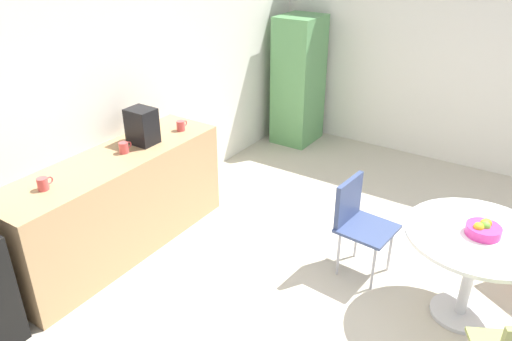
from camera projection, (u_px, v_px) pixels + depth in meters
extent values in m
plane|color=beige|center=(431.00, 328.00, 3.63)|extent=(6.00, 6.00, 0.00)
cube|color=white|center=(122.00, 89.00, 4.51)|extent=(6.00, 0.10, 2.60)
cube|color=tan|center=(118.00, 204.00, 4.33)|extent=(2.12, 0.60, 0.90)
cube|color=#599959|center=(298.00, 81.00, 6.41)|extent=(0.60, 0.50, 1.64)
cylinder|color=silver|center=(460.00, 312.00, 3.75)|extent=(0.44, 0.44, 0.03)
cylinder|color=silver|center=(469.00, 274.00, 3.58)|extent=(0.08, 0.08, 0.70)
cylinder|color=white|center=(479.00, 235.00, 3.43)|extent=(1.00, 1.00, 0.03)
cylinder|color=silver|center=(390.00, 249.00, 4.14)|extent=(0.02, 0.02, 0.42)
cylinder|color=silver|center=(373.00, 268.00, 3.92)|extent=(0.02, 0.02, 0.42)
cylinder|color=silver|center=(356.00, 236.00, 4.31)|extent=(0.02, 0.02, 0.42)
cylinder|color=silver|center=(338.00, 253.00, 4.09)|extent=(0.02, 0.02, 0.42)
cube|color=#384772|center=(367.00, 229.00, 4.01)|extent=(0.45, 0.45, 0.03)
cube|color=#384772|center=(349.00, 200.00, 4.02)|extent=(0.38, 0.07, 0.38)
cylinder|color=#D8338C|center=(483.00, 230.00, 3.40)|extent=(0.24, 0.24, 0.07)
sphere|color=#66B233|center=(485.00, 226.00, 3.38)|extent=(0.07, 0.07, 0.07)
sphere|color=yellow|center=(485.00, 224.00, 3.40)|extent=(0.07, 0.07, 0.07)
sphere|color=yellow|center=(478.00, 227.00, 3.36)|extent=(0.07, 0.07, 0.07)
sphere|color=orange|center=(487.00, 223.00, 3.41)|extent=(0.07, 0.07, 0.07)
cylinder|color=#D84C4C|center=(124.00, 148.00, 4.20)|extent=(0.08, 0.08, 0.09)
torus|color=#D84C4C|center=(129.00, 145.00, 4.24)|extent=(0.06, 0.01, 0.06)
cylinder|color=#D84C4C|center=(181.00, 126.00, 4.66)|extent=(0.08, 0.08, 0.09)
torus|color=#D84C4C|center=(185.00, 123.00, 4.70)|extent=(0.06, 0.01, 0.06)
cylinder|color=#D84C4C|center=(43.00, 184.00, 3.62)|extent=(0.08, 0.08, 0.09)
torus|color=#D84C4C|center=(49.00, 180.00, 3.66)|extent=(0.06, 0.01, 0.06)
cube|color=black|center=(142.00, 126.00, 4.34)|extent=(0.20, 0.24, 0.32)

